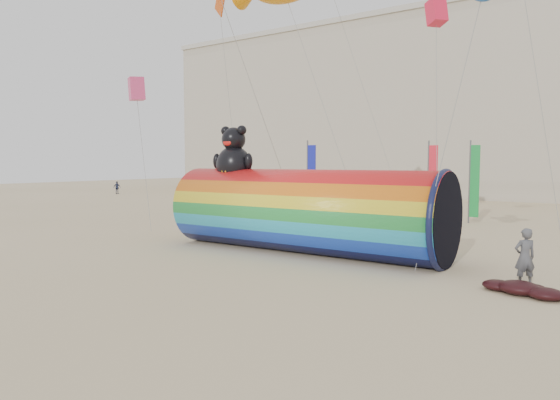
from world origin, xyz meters
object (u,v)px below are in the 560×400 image
Objects in this scene: hotel_building at (400,110)px; kite_handler at (525,257)px; windsock_assembly at (303,209)px; fabric_bundle at (527,289)px.

kite_handler is (20.80, -43.19, -9.40)m from hotel_building.
windsock_assembly reaches higher than fabric_bundle.
hotel_building is 4.97× the size of windsock_assembly.
kite_handler is 0.69× the size of fabric_bundle.
hotel_building is 48.85m from kite_handler.
fabric_bundle is at bearing 64.48° from kite_handler.
fabric_bundle is at bearing -13.94° from windsock_assembly.
kite_handler is (8.74, -1.12, -0.95)m from windsock_assembly.
hotel_building is 44.57m from windsock_assembly.
hotel_building is at bearing 115.41° from fabric_bundle.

